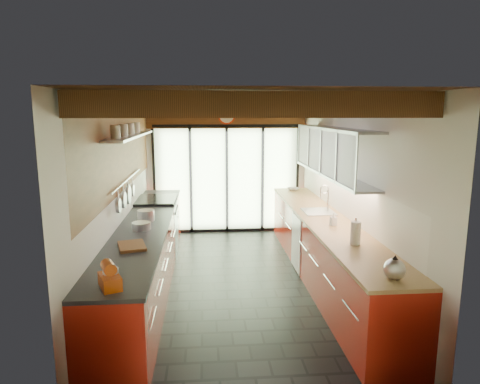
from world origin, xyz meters
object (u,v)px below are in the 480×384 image
Objects in this scene: kettle at (394,268)px; bowl at (293,189)px; stand_mixer at (110,277)px; soap_bottle at (333,219)px; paper_towel at (356,233)px.

kettle is 4.50m from bowl.
soap_bottle is (2.54, 1.86, -0.01)m from stand_mixer.
paper_towel is (2.54, 1.02, 0.04)m from stand_mixer.
kettle reaches higher than soap_bottle.
paper_towel is at bearing 21.83° from stand_mixer.
bowl is (0.00, 2.63, -0.06)m from soap_bottle.
soap_bottle is 0.79× the size of bowl.
soap_bottle is (0.00, 1.87, -0.02)m from kettle.
kettle is 1.60× the size of soap_bottle.
paper_towel is at bearing -90.00° from soap_bottle.
bowl is (2.54, 4.49, -0.07)m from stand_mixer.
stand_mixer is 2.54m from kettle.
soap_bottle is at bearing 90.00° from paper_towel.
stand_mixer reaches higher than kettle.
stand_mixer is 2.74m from paper_towel.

